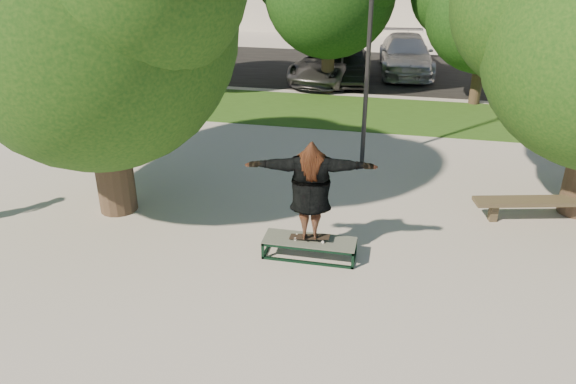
% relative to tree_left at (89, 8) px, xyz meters
% --- Properties ---
extents(ground, '(120.00, 120.00, 0.00)m').
position_rel_tree_left_xyz_m(ground, '(4.29, -1.09, -4.42)').
color(ground, '#9F9B92').
rests_on(ground, ground).
extents(grass_strip, '(30.00, 4.00, 0.02)m').
position_rel_tree_left_xyz_m(grass_strip, '(5.29, 8.41, -4.41)').
color(grass_strip, '#2A4D16').
rests_on(grass_strip, ground).
extents(asphalt_strip, '(40.00, 8.00, 0.01)m').
position_rel_tree_left_xyz_m(asphalt_strip, '(4.29, 14.91, -4.42)').
color(asphalt_strip, black).
rests_on(asphalt_strip, ground).
extents(tree_left, '(6.96, 5.95, 7.12)m').
position_rel_tree_left_xyz_m(tree_left, '(0.00, 0.00, 0.00)').
color(tree_left, '#38281E').
rests_on(tree_left, ground).
extents(bg_tree_right, '(5.04, 4.31, 5.43)m').
position_rel_tree_left_xyz_m(bg_tree_right, '(8.73, 10.47, -0.93)').
color(bg_tree_right, '#38281E').
rests_on(bg_tree_right, ground).
extents(lamppost, '(0.25, 0.15, 6.11)m').
position_rel_tree_left_xyz_m(lamppost, '(5.29, 3.91, -1.27)').
color(lamppost, '#2D2D30').
rests_on(lamppost, ground).
extents(grind_box, '(1.80, 0.60, 0.38)m').
position_rel_tree_left_xyz_m(grind_box, '(4.72, -1.20, -4.23)').
color(grind_box, black).
rests_on(grind_box, ground).
extents(skater_rig, '(2.48, 1.01, 2.04)m').
position_rel_tree_left_xyz_m(skater_rig, '(4.72, -1.20, -2.99)').
color(skater_rig, white).
rests_on(skater_rig, grind_box).
extents(bench, '(3.33, 1.20, 0.51)m').
position_rel_tree_left_xyz_m(bench, '(9.60, 1.39, -4.00)').
color(bench, '#4C422D').
rests_on(bench, ground).
extents(car_silver_a, '(2.04, 4.11, 1.34)m').
position_rel_tree_left_xyz_m(car_silver_a, '(-4.02, 15.41, -3.75)').
color(car_silver_a, silver).
rests_on(car_silver_a, asphalt_strip).
extents(car_dark, '(2.08, 4.10, 1.29)m').
position_rel_tree_left_xyz_m(car_dark, '(3.79, 12.59, -3.78)').
color(car_dark, black).
rests_on(car_dark, asphalt_strip).
extents(car_grey, '(3.09, 5.29, 1.38)m').
position_rel_tree_left_xyz_m(car_grey, '(3.08, 12.66, -3.73)').
color(car_grey, '#58575C').
rests_on(car_grey, asphalt_strip).
extents(car_silver_b, '(2.66, 5.56, 1.56)m').
position_rel_tree_left_xyz_m(car_silver_b, '(6.18, 14.88, -3.64)').
color(car_silver_b, silver).
rests_on(car_silver_b, asphalt_strip).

